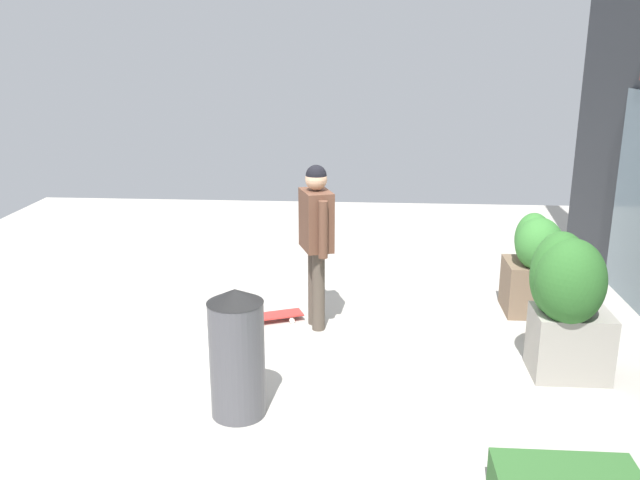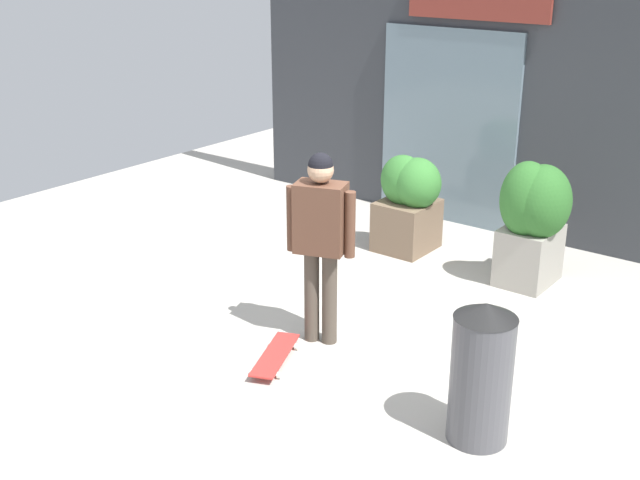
% 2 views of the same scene
% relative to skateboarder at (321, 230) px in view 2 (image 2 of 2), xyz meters
% --- Properties ---
extents(ground_plane, '(12.00, 12.00, 0.00)m').
position_rel_skateboarder_xyz_m(ground_plane, '(0.27, 0.39, -1.03)').
color(ground_plane, '#B2ADA3').
extents(building_facade, '(7.61, 0.31, 3.73)m').
position_rel_skateboarder_xyz_m(building_facade, '(0.23, 3.61, 0.82)').
color(building_facade, '#383A3F').
rests_on(building_facade, ground_plane).
extents(skateboarder, '(0.57, 0.38, 1.68)m').
position_rel_skateboarder_xyz_m(skateboarder, '(0.00, 0.00, 0.00)').
color(skateboarder, '#4C4238').
rests_on(skateboarder, ground_plane).
extents(skateboard, '(0.48, 0.79, 0.08)m').
position_rel_skateboarder_xyz_m(skateboard, '(-0.07, -0.53, -0.97)').
color(skateboard, red).
rests_on(skateboard, ground_plane).
extents(planter_box_left, '(0.68, 0.71, 1.30)m').
position_rel_skateboarder_xyz_m(planter_box_left, '(0.93, 2.21, -0.30)').
color(planter_box_left, gray).
rests_on(planter_box_left, ground_plane).
extents(planter_box_right, '(0.70, 0.64, 1.09)m').
position_rel_skateboarder_xyz_m(planter_box_right, '(-0.54, 2.30, -0.45)').
color(planter_box_right, brown).
rests_on(planter_box_right, ground_plane).
extents(trash_bin, '(0.44, 0.44, 1.04)m').
position_rel_skateboarder_xyz_m(trash_bin, '(1.75, -0.48, -0.51)').
color(trash_bin, '#4C4C51').
rests_on(trash_bin, ground_plane).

